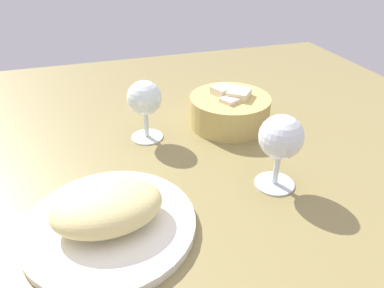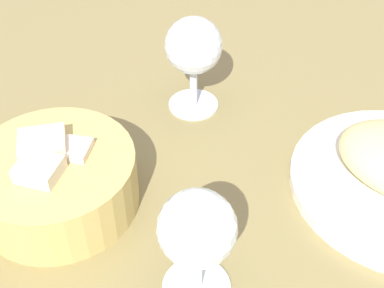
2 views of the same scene
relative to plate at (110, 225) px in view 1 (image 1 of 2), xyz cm
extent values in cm
cube|color=olive|center=(13.36, 7.23, -1.70)|extent=(140.00, 140.00, 2.00)
cylinder|color=white|center=(0.00, 0.00, 0.00)|extent=(24.88, 24.88, 1.40)
ellipsoid|color=#DCCA82|center=(0.00, 0.00, 3.45)|extent=(16.02, 11.85, 5.49)
cone|color=#3F7E3C|center=(-3.81, 5.09, 1.23)|extent=(4.48, 4.48, 1.06)
cylinder|color=tan|center=(28.90, 24.96, 2.53)|extent=(17.36, 17.36, 6.46)
cube|color=beige|center=(30.62, 24.43, 4.94)|extent=(6.43, 6.49, 4.82)
cube|color=beige|center=(27.96, 27.06, 5.32)|extent=(5.22, 4.99, 4.15)
cube|color=beige|center=(28.00, 22.77, 4.74)|extent=(4.83, 4.66, 3.72)
cylinder|color=silver|center=(27.88, 2.24, -0.40)|extent=(6.70, 6.70, 0.60)
cylinder|color=silver|center=(27.88, 2.24, 2.47)|extent=(1.00, 1.00, 5.13)
sphere|color=silver|center=(27.88, 2.24, 8.65)|extent=(7.23, 7.23, 7.23)
cylinder|color=silver|center=(10.38, 24.44, -0.40)|extent=(6.54, 6.54, 0.60)
cylinder|color=silver|center=(10.38, 24.44, 2.34)|extent=(1.00, 1.00, 4.89)
sphere|color=silver|center=(10.38, 24.44, 8.25)|extent=(6.93, 6.93, 6.93)
camera|label=1|loc=(-0.29, -40.39, 37.11)|focal=33.80mm
camera|label=2|loc=(-6.21, 46.53, 42.87)|focal=48.76mm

